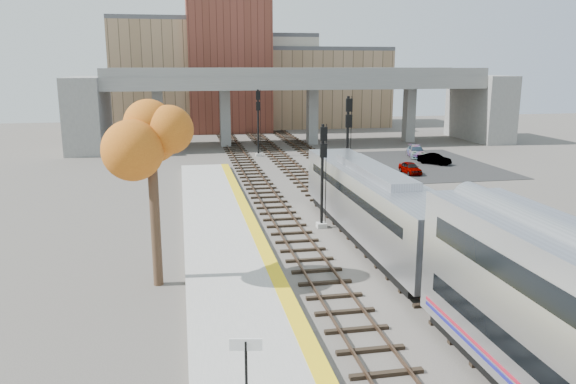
{
  "coord_description": "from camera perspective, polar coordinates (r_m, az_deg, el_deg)",
  "views": [
    {
      "loc": [
        -9.43,
        -24.39,
        9.84
      ],
      "look_at": [
        -3.34,
        7.37,
        2.5
      ],
      "focal_mm": 35.0,
      "sensor_mm": 36.0,
      "label": 1
    }
  ],
  "objects": [
    {
      "name": "signal_mast_near",
      "position": [
        34.09,
        3.51,
        1.27
      ],
      "size": [
        0.6,
        0.64,
        6.4
      ],
      "color": "#9E9E99",
      "rests_on": "ground"
    },
    {
      "name": "parking_lot",
      "position": [
        58.22,
        13.06,
        2.74
      ],
      "size": [
        14.0,
        18.0,
        0.04
      ],
      "primitive_type": "cube",
      "color": "black",
      "rests_on": "ground"
    },
    {
      "name": "car_b",
      "position": [
        58.52,
        14.66,
        3.26
      ],
      "size": [
        2.95,
        3.26,
        1.08
      ],
      "primitive_type": "imported",
      "rotation": [
        0.0,
        0.0,
        0.68
      ],
      "color": "#99999E",
      "rests_on": "parking_lot"
    },
    {
      "name": "ground",
      "position": [
        27.94,
        9.71,
        -8.03
      ],
      "size": [
        160.0,
        160.0,
        0.0
      ],
      "primitive_type": "plane",
      "color": "#47423D",
      "rests_on": "ground"
    },
    {
      "name": "car_a",
      "position": [
        52.92,
        12.32,
        2.41
      ],
      "size": [
        1.29,
        3.17,
        1.08
      ],
      "primitive_type": "imported",
      "rotation": [
        0.0,
        0.0,
        0.01
      ],
      "color": "#99999E",
      "rests_on": "parking_lot"
    },
    {
      "name": "car_c",
      "position": [
        62.67,
        12.89,
        4.03
      ],
      "size": [
        2.67,
        4.47,
        1.21
      ],
      "primitive_type": "imported",
      "rotation": [
        0.0,
        0.0,
        -0.25
      ],
      "color": "#99999E",
      "rests_on": "parking_lot"
    },
    {
      "name": "yellow_strip",
      "position": [
        26.48,
        -1.29,
        -8.2
      ],
      "size": [
        0.7,
        60.0,
        0.01
      ],
      "primitive_type": "cube",
      "color": "yellow",
      "rests_on": "platform"
    },
    {
      "name": "locomotive",
      "position": [
        31.89,
        8.56,
        -1.07
      ],
      "size": [
        3.02,
        19.05,
        4.1
      ],
      "color": "#A8AAB2",
      "rests_on": "ground"
    },
    {
      "name": "tree",
      "position": [
        25.09,
        -13.75,
        4.88
      ],
      "size": [
        3.6,
        3.6,
        8.83
      ],
      "color": "#382619",
      "rests_on": "ground"
    },
    {
      "name": "signal_mast_far",
      "position": [
        61.55,
        -3.04,
        6.99
      ],
      "size": [
        0.6,
        0.64,
        7.27
      ],
      "color": "#9E9E99",
      "rests_on": "ground"
    },
    {
      "name": "buildings_far",
      "position": [
        91.6,
        -4.23,
        11.52
      ],
      "size": [
        43.0,
        21.0,
        20.6
      ],
      "color": "#A17F5D",
      "rests_on": "ground"
    },
    {
      "name": "station_sign",
      "position": [
        15.99,
        -4.29,
        -16.69
      ],
      "size": [
        0.89,
        0.22,
        2.27
      ],
      "rotation": [
        0.0,
        0.0,
        -0.19
      ],
      "color": "black",
      "rests_on": "platform"
    },
    {
      "name": "signal_mast_mid",
      "position": [
        43.03,
        6.06,
        4.71
      ],
      "size": [
        0.6,
        0.64,
        7.56
      ],
      "color": "#9E9E99",
      "rests_on": "ground"
    },
    {
      "name": "platform",
      "position": [
        26.32,
        -5.41,
        -8.81
      ],
      "size": [
        4.5,
        60.0,
        0.35
      ],
      "primitive_type": "cube",
      "color": "#9E9E99",
      "rests_on": "ground"
    },
    {
      "name": "tracks",
      "position": [
        39.54,
        4.69,
        -1.55
      ],
      "size": [
        10.7,
        95.0,
        0.25
      ],
      "color": "black",
      "rests_on": "ground"
    },
    {
      "name": "overpass",
      "position": [
        70.97,
        0.84,
        9.53
      ],
      "size": [
        54.0,
        12.0,
        9.5
      ],
      "color": "slate",
      "rests_on": "ground"
    }
  ]
}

